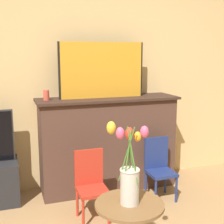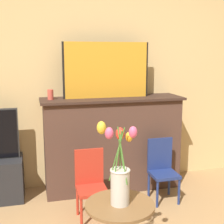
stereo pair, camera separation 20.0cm
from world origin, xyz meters
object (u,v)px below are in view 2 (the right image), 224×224
object	(u,v)px
chair_red	(91,182)
chair_blue	(162,167)
painting	(106,70)
vase_tulips	(119,174)

from	to	relation	value
chair_red	chair_blue	xyz separation A→B (m)	(0.76, 0.18, 0.00)
painting	chair_red	bearing A→B (deg)	-116.25
chair_red	vase_tulips	distance (m)	0.90
chair_red	chair_blue	distance (m)	0.78
painting	chair_blue	size ratio (longest dim) A/B	1.46
chair_red	vase_tulips	world-z (taller)	vase_tulips
chair_red	chair_blue	bearing A→B (deg)	12.92
vase_tulips	painting	bearing A→B (deg)	79.62
chair_blue	vase_tulips	xyz separation A→B (m)	(-0.73, -0.99, 0.39)
painting	vase_tulips	bearing A→B (deg)	-100.38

